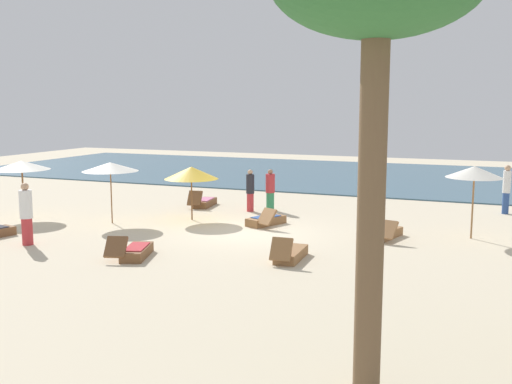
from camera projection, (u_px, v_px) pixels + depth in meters
The scene contains 15 objects.
ground_plane at pixel (247, 232), 20.02m from camera, with size 60.00×60.00×0.00m, color beige.
ocean_water at pixel (359, 176), 35.58m from camera, with size 48.00×16.00×0.06m, color #3D6075.
umbrella_0 at pixel (110, 167), 21.30m from camera, with size 1.99×1.99×2.20m.
umbrella_1 at pixel (22, 165), 22.36m from camera, with size 2.07×2.07×2.15m.
umbrella_2 at pixel (191, 173), 21.94m from camera, with size 1.98×1.98×1.98m.
umbrella_3 at pixel (474, 172), 18.82m from camera, with size 1.77×1.77×2.32m.
lounger_0 at pixel (266, 220), 21.19m from camera, with size 1.21×1.78×0.69m.
lounger_2 at pixel (204, 202), 25.05m from camera, with size 0.83×1.72×0.73m.
lounger_3 at pixel (290, 254), 16.49m from camera, with size 0.68×1.67×0.74m.
lounger_4 at pixel (135, 251), 16.74m from camera, with size 1.09×1.79×0.68m.
lounger_6 at pixel (385, 233), 19.11m from camera, with size 1.01×1.79×0.69m.
person_1 at pixel (270, 190), 24.09m from camera, with size 0.47×0.47×1.66m.
person_2 at pixel (26, 214), 18.14m from camera, with size 0.54×0.54×1.91m.
person_3 at pixel (506, 189), 23.27m from camera, with size 0.41×0.41×1.92m.
person_4 at pixel (250, 190), 23.82m from camera, with size 0.36×0.36×1.68m.
Camera 1 is at (7.68, -18.04, 4.27)m, focal length 42.05 mm.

